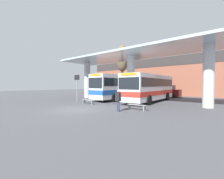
# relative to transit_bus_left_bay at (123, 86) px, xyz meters

# --- Properties ---
(ground_plane) EXTENTS (100.00, 100.00, 0.00)m
(ground_plane) POSITION_rel_transit_bus_left_bay_xyz_m (2.29, -9.84, -1.90)
(ground_plane) COLOR #4C4C51
(townhouse_backdrop) EXTENTS (40.00, 0.58, 7.68)m
(townhouse_backdrop) POSITION_rel_transit_bus_left_bay_xyz_m (2.29, 12.37, 2.57)
(townhouse_backdrop) COLOR brown
(townhouse_backdrop) RESTS_ON ground_plane
(station_canopy) EXTENTS (21.78, 6.63, 6.03)m
(station_canopy) POSITION_rel_transit_bus_left_bay_xyz_m (2.29, -1.52, 3.06)
(station_canopy) COLOR silver
(station_canopy) RESTS_ON ground_plane
(transit_bus_left_bay) EXTENTS (2.81, 11.08, 3.41)m
(transit_bus_left_bay) POSITION_rel_transit_bus_left_bay_xyz_m (0.00, 0.00, 0.00)
(transit_bus_left_bay) COLOR silver
(transit_bus_left_bay) RESTS_ON ground_plane
(transit_bus_center_bay) EXTENTS (3.10, 10.52, 3.29)m
(transit_bus_center_bay) POSITION_rel_transit_bus_left_bay_xyz_m (4.33, -0.28, -0.06)
(transit_bus_center_bay) COLOR silver
(transit_bus_center_bay) RESTS_ON ground_plane
(waiting_bench_near_pillar) EXTENTS (1.81, 0.44, 0.46)m
(waiting_bench_near_pillar) POSITION_rel_transit_bus_left_bay_xyz_m (6.30, -6.86, -1.55)
(waiting_bench_near_pillar) COLOR gray
(waiting_bench_near_pillar) RESTS_ON ground_plane
(waiting_bench_mid_platform) EXTENTS (1.77, 0.44, 0.46)m
(waiting_bench_mid_platform) POSITION_rel_transit_bus_left_bay_xyz_m (0.27, -6.86, -1.56)
(waiting_bench_mid_platform) COLOR gray
(waiting_bench_mid_platform) RESTS_ON ground_plane
(info_sign_platform) EXTENTS (0.90, 0.09, 3.30)m
(info_sign_platform) POSITION_rel_transit_bus_left_bay_xyz_m (-2.19, -6.52, 0.44)
(info_sign_platform) COLOR gray
(info_sign_platform) RESTS_ON ground_plane
(pedestrian_waiting) EXTENTS (0.63, 0.31, 1.70)m
(pedestrian_waiting) POSITION_rel_transit_bus_left_bay_xyz_m (5.55, -8.42, -0.86)
(pedestrian_waiting) COLOR #333856
(pedestrian_waiting) RESTS_ON ground_plane
(poplar_tree_behind_left) EXTENTS (2.26, 2.26, 9.57)m
(poplar_tree_behind_left) POSITION_rel_transit_bus_left_bay_xyz_m (-3.88, 5.14, 5.04)
(poplar_tree_behind_left) COLOR #473A2B
(poplar_tree_behind_left) RESTS_ON ground_plane
(parked_car_street) EXTENTS (4.43, 2.12, 2.05)m
(parked_car_street) POSITION_rel_transit_bus_left_bay_xyz_m (3.47, 7.94, -0.92)
(parked_car_street) COLOR maroon
(parked_car_street) RESTS_ON ground_plane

